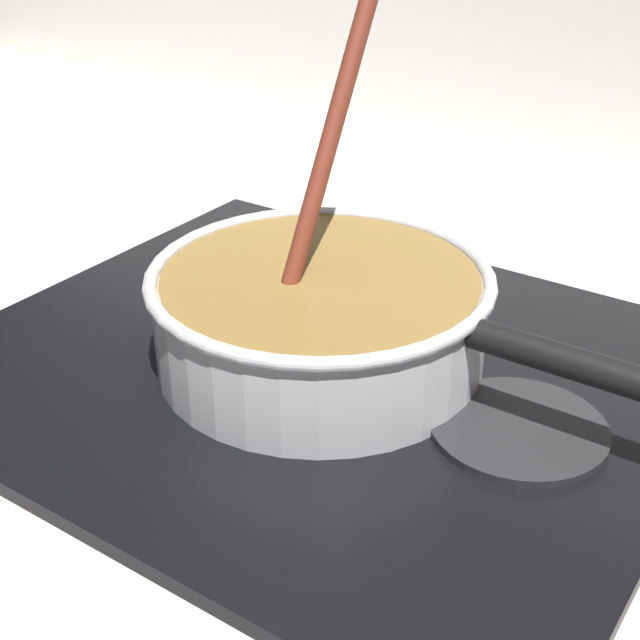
# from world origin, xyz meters

# --- Properties ---
(ground) EXTENTS (2.40, 1.60, 0.04)m
(ground) POSITION_xyz_m (0.00, 0.00, -0.02)
(ground) COLOR beige
(hob_plate) EXTENTS (0.56, 0.48, 0.01)m
(hob_plate) POSITION_xyz_m (0.13, 0.12, 0.01)
(hob_plate) COLOR black
(hob_plate) RESTS_ON ground
(burner_ring) EXTENTS (0.17, 0.17, 0.01)m
(burner_ring) POSITION_xyz_m (0.13, 0.12, 0.02)
(burner_ring) COLOR #592D0C
(burner_ring) RESTS_ON hob_plate
(spare_burner) EXTENTS (0.12, 0.12, 0.01)m
(spare_burner) POSITION_xyz_m (0.30, 0.12, 0.01)
(spare_burner) COLOR #262628
(spare_burner) RESTS_ON hob_plate
(cooking_pan) EXTENTS (0.41, 0.26, 0.31)m
(cooking_pan) POSITION_xyz_m (0.13, 0.12, 0.06)
(cooking_pan) COLOR silver
(cooking_pan) RESTS_ON hob_plate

